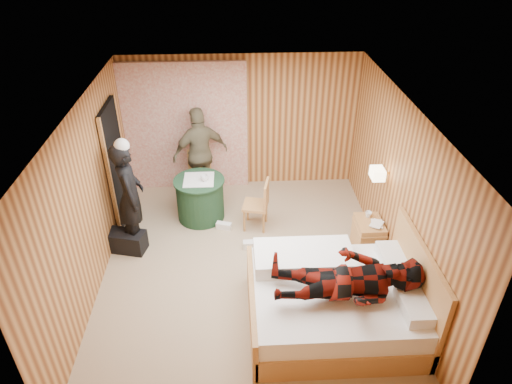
{
  "coord_description": "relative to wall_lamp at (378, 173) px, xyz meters",
  "views": [
    {
      "loc": [
        -0.14,
        -5.19,
        4.57
      ],
      "look_at": [
        0.16,
        0.43,
        1.05
      ],
      "focal_mm": 32.0,
      "sensor_mm": 36.0,
      "label": 1
    }
  ],
  "objects": [
    {
      "name": "floor",
      "position": [
        -1.92,
        -0.45,
        -1.3
      ],
      "size": [
        4.2,
        5.0,
        0.01
      ],
      "primitive_type": "cube",
      "color": "tan",
      "rests_on": "ground"
    },
    {
      "name": "ceiling",
      "position": [
        -1.92,
        -0.45,
        1.2
      ],
      "size": [
        4.2,
        5.0,
        0.01
      ],
      "primitive_type": "cube",
      "color": "white",
      "rests_on": "wall_back"
    },
    {
      "name": "wall_back",
      "position": [
        -1.92,
        2.05,
        -0.05
      ],
      "size": [
        4.2,
        0.02,
        2.5
      ],
      "primitive_type": "cube",
      "color": "tan",
      "rests_on": "floor"
    },
    {
      "name": "wall_left",
      "position": [
        -4.02,
        -0.45,
        -0.05
      ],
      "size": [
        0.02,
        5.0,
        2.5
      ],
      "primitive_type": "cube",
      "color": "tan",
      "rests_on": "floor"
    },
    {
      "name": "wall_right",
      "position": [
        0.18,
        -0.45,
        -0.05
      ],
      "size": [
        0.02,
        5.0,
        2.5
      ],
      "primitive_type": "cube",
      "color": "tan",
      "rests_on": "floor"
    },
    {
      "name": "curtain",
      "position": [
        -2.92,
        1.98,
        -0.1
      ],
      "size": [
        2.2,
        0.08,
        2.4
      ],
      "primitive_type": "cube",
      "color": "beige",
      "rests_on": "floor"
    },
    {
      "name": "doorway",
      "position": [
        -3.98,
        0.95,
        -0.28
      ],
      "size": [
        0.06,
        0.9,
        2.05
      ],
      "primitive_type": "cube",
      "color": "black",
      "rests_on": "floor"
    },
    {
      "name": "wall_lamp",
      "position": [
        0.0,
        0.0,
        0.0
      ],
      "size": [
        0.26,
        0.24,
        0.16
      ],
      "color": "gold",
      "rests_on": "wall_right"
    },
    {
      "name": "bed",
      "position": [
        -0.81,
        -1.52,
        -0.96
      ],
      "size": [
        2.18,
        1.72,
        1.18
      ],
      "color": "tan",
      "rests_on": "floor"
    },
    {
      "name": "nightstand",
      "position": [
        -0.04,
        -0.14,
        -1.02
      ],
      "size": [
        0.41,
        0.55,
        0.54
      ],
      "color": "tan",
      "rests_on": "floor"
    },
    {
      "name": "round_table",
      "position": [
        -2.67,
        0.9,
        -0.92
      ],
      "size": [
        0.85,
        0.85,
        0.76
      ],
      "color": "#1E4123",
      "rests_on": "floor"
    },
    {
      "name": "chair_far",
      "position": [
        -2.68,
        1.57,
        -0.76
      ],
      "size": [
        0.5,
        0.5,
        0.93
      ],
      "rotation": [
        0.0,
        0.0,
        0.2
      ],
      "color": "tan",
      "rests_on": "floor"
    },
    {
      "name": "chair_near",
      "position": [
        -1.67,
        0.56,
        -0.79
      ],
      "size": [
        0.47,
        0.47,
        0.87
      ],
      "rotation": [
        0.0,
        0.0,
        -1.78
      ],
      "color": "tan",
      "rests_on": "floor"
    },
    {
      "name": "duffel_bag",
      "position": [
        -3.77,
        0.06,
        -1.14
      ],
      "size": [
        0.63,
        0.43,
        0.32
      ],
      "primitive_type": "cube",
      "rotation": [
        0.0,
        0.0,
        -0.24
      ],
      "color": "black",
      "rests_on": "floor"
    },
    {
      "name": "sneaker_left",
      "position": [
        -2.27,
        0.53,
        -1.24
      ],
      "size": [
        0.27,
        0.17,
        0.11
      ],
      "primitive_type": "cube",
      "rotation": [
        0.0,
        0.0,
        -0.29
      ],
      "color": "white",
      "rests_on": "floor"
    },
    {
      "name": "sneaker_right",
      "position": [
        -1.83,
        0.0,
        -1.24
      ],
      "size": [
        0.28,
        0.12,
        0.12
      ],
      "primitive_type": "cube",
      "rotation": [
        0.0,
        0.0,
        0.0
      ],
      "color": "white",
      "rests_on": "floor"
    },
    {
      "name": "woman_standing",
      "position": [
        -3.65,
        0.25,
        -0.43
      ],
      "size": [
        0.54,
        0.71,
        1.75
      ],
      "primitive_type": "imported",
      "rotation": [
        0.0,
        0.0,
        1.78
      ],
      "color": "black",
      "rests_on": "floor"
    },
    {
      "name": "man_at_table",
      "position": [
        -2.67,
        1.61,
        -0.44
      ],
      "size": [
        1.09,
        0.77,
        1.72
      ],
      "primitive_type": "imported",
      "rotation": [
        0.0,
        0.0,
        3.53
      ],
      "color": "#6A6146",
      "rests_on": "floor"
    },
    {
      "name": "man_on_bed",
      "position": [
        -0.77,
        -1.76,
        -0.28
      ],
      "size": [
        0.86,
        0.67,
        1.77
      ],
      "primitive_type": "imported",
      "rotation": [
        0.0,
        1.57,
        0.0
      ],
      "color": "#681109",
      "rests_on": "bed"
    },
    {
      "name": "book_lower",
      "position": [
        -0.04,
        -0.19,
        -0.75
      ],
      "size": [
        0.21,
        0.25,
        0.02
      ],
      "primitive_type": "imported",
      "rotation": [
        0.0,
        0.0,
        -0.22
      ],
      "color": "white",
      "rests_on": "nightstand"
    },
    {
      "name": "book_upper",
      "position": [
        -0.04,
        -0.19,
        -0.73
      ],
      "size": [
        0.26,
        0.28,
        0.02
      ],
      "primitive_type": "imported",
      "rotation": [
        0.0,
        0.0,
        -0.61
      ],
      "color": "white",
      "rests_on": "nightstand"
    },
    {
      "name": "cup_nightstand",
      "position": [
        -0.04,
        -0.01,
        -0.72
      ],
      "size": [
        0.11,
        0.11,
        0.09
      ],
      "primitive_type": "imported",
      "rotation": [
        0.0,
        0.0,
        0.09
      ],
      "color": "white",
      "rests_on": "nightstand"
    },
    {
      "name": "cup_table",
      "position": [
        -2.57,
        0.85,
        -0.5
      ],
      "size": [
        0.13,
        0.13,
        0.1
      ],
      "primitive_type": "imported",
      "rotation": [
        0.0,
        0.0,
        0.05
      ],
      "color": "white",
      "rests_on": "round_table"
    }
  ]
}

